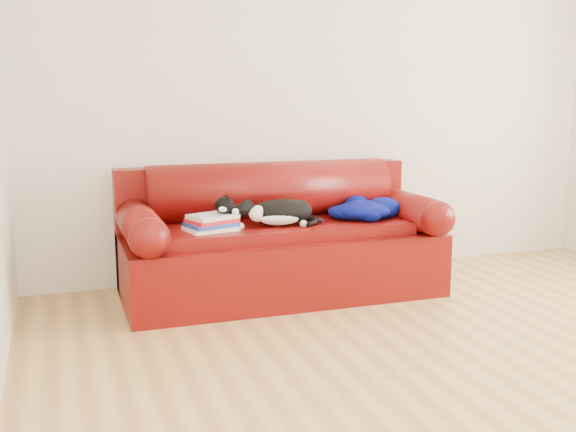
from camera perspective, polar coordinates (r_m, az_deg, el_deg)
name	(u,v)px	position (r m, az deg, el deg)	size (l,w,h in m)	color
ground	(481,364)	(3.60, 15.99, -11.99)	(4.50, 4.50, 0.00)	olive
room_shell	(519,23)	(3.44, 18.96, 15.20)	(4.52, 4.02, 2.61)	beige
sofa_base	(281,260)	(4.56, -0.60, -3.73)	(2.10, 0.90, 0.50)	#3C0207
sofa_back	(270,210)	(4.72, -1.54, 0.53)	(2.10, 1.01, 0.88)	#3C0207
book_stack	(212,223)	(4.24, -6.49, -0.56)	(0.34, 0.29, 0.10)	white
cat	(280,213)	(4.36, -0.66, 0.26)	(0.60, 0.23, 0.22)	black
blanket	(364,209)	(4.65, 6.49, 0.60)	(0.56, 0.46, 0.15)	#020440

